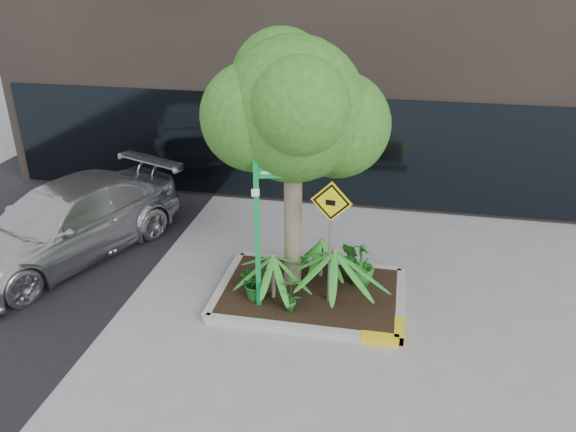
% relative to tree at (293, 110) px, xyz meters
% --- Properties ---
extents(ground, '(80.00, 80.00, 0.00)m').
position_rel_tree_xyz_m(ground, '(0.18, -0.60, -3.35)').
color(ground, gray).
rests_on(ground, ground).
extents(planter, '(3.35, 2.36, 0.15)m').
position_rel_tree_xyz_m(planter, '(0.41, -0.32, -3.25)').
color(planter, '#9E9E99').
rests_on(planter, ground).
extents(tree, '(3.06, 2.72, 4.59)m').
position_rel_tree_xyz_m(tree, '(0.00, 0.00, 0.00)').
color(tree, gray).
rests_on(tree, ground).
extents(palm_front, '(1.16, 1.16, 1.28)m').
position_rel_tree_xyz_m(palm_front, '(0.82, -0.55, -2.24)').
color(palm_front, gray).
rests_on(palm_front, ground).
extents(palm_left, '(0.97, 0.97, 1.08)m').
position_rel_tree_xyz_m(palm_left, '(-0.23, -0.63, -2.40)').
color(palm_left, gray).
rests_on(palm_left, ground).
extents(palm_back, '(0.88, 0.88, 0.98)m').
position_rel_tree_xyz_m(palm_back, '(0.49, 0.26, -2.47)').
color(palm_back, gray).
rests_on(palm_back, ground).
extents(parked_car, '(3.87, 5.54, 1.49)m').
position_rel_tree_xyz_m(parked_car, '(-4.71, 0.29, -2.61)').
color(parked_car, '#B0B1B5').
rests_on(parked_car, ground).
extents(shrub_a, '(0.83, 0.83, 0.67)m').
position_rel_tree_xyz_m(shrub_a, '(-0.52, -0.71, -2.87)').
color(shrub_a, '#18541A').
rests_on(shrub_a, planter).
extents(shrub_b, '(0.65, 0.65, 0.82)m').
position_rel_tree_xyz_m(shrub_b, '(1.25, 0.12, -2.79)').
color(shrub_b, '#20661E').
rests_on(shrub_b, planter).
extents(shrub_c, '(0.46, 0.46, 0.68)m').
position_rel_tree_xyz_m(shrub_c, '(0.15, -0.98, -2.87)').
color(shrub_c, '#216C21').
rests_on(shrub_c, planter).
extents(shrub_d, '(0.52, 0.52, 0.69)m').
position_rel_tree_xyz_m(shrub_d, '(1.01, 0.40, -2.86)').
color(shrub_d, '#21621C').
rests_on(shrub_d, planter).
extents(street_sign_post, '(1.01, 0.84, 2.93)m').
position_rel_tree_xyz_m(street_sign_post, '(-0.38, -0.83, -1.54)').
color(street_sign_post, '#0D9440').
rests_on(street_sign_post, ground).
extents(cattle_sign, '(0.69, 0.12, 2.24)m').
position_rel_tree_xyz_m(cattle_sign, '(0.74, -0.59, -1.69)').
color(cattle_sign, slate).
rests_on(cattle_sign, ground).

